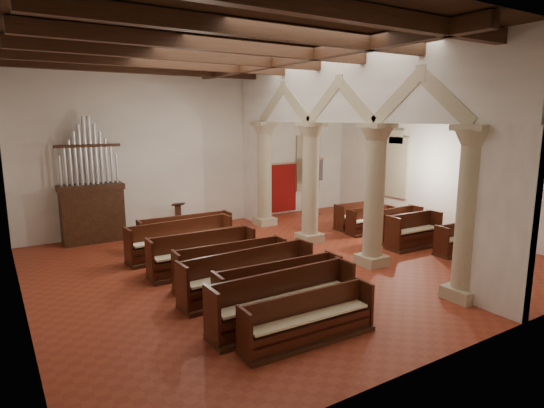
% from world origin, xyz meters
% --- Properties ---
extents(floor, '(14.00, 14.00, 0.00)m').
position_xyz_m(floor, '(0.00, 0.00, 0.00)').
color(floor, maroon).
rests_on(floor, ground).
extents(ceiling, '(14.00, 14.00, 0.00)m').
position_xyz_m(ceiling, '(0.00, 0.00, 6.00)').
color(ceiling, '#342111').
rests_on(ceiling, wall_back).
extents(wall_back, '(14.00, 0.02, 6.00)m').
position_xyz_m(wall_back, '(0.00, 6.00, 3.00)').
color(wall_back, white).
rests_on(wall_back, floor).
extents(wall_front, '(14.00, 0.02, 6.00)m').
position_xyz_m(wall_front, '(0.00, -6.00, 3.00)').
color(wall_front, white).
rests_on(wall_front, floor).
extents(wall_left, '(0.02, 12.00, 6.00)m').
position_xyz_m(wall_left, '(-7.00, 0.00, 3.00)').
color(wall_left, white).
rests_on(wall_left, floor).
extents(wall_right, '(0.02, 12.00, 6.00)m').
position_xyz_m(wall_right, '(7.00, 0.00, 3.00)').
color(wall_right, white).
rests_on(wall_right, floor).
extents(ceiling_beams, '(13.80, 11.80, 0.30)m').
position_xyz_m(ceiling_beams, '(0.00, 0.00, 5.82)').
color(ceiling_beams, '#3F2414').
rests_on(ceiling_beams, wall_back).
extents(arcade, '(0.90, 11.90, 6.00)m').
position_xyz_m(arcade, '(1.80, 0.00, 3.56)').
color(arcade, tan).
rests_on(arcade, floor).
extents(window_right_a, '(0.03, 1.00, 2.20)m').
position_xyz_m(window_right_a, '(6.98, -1.50, 2.20)').
color(window_right_a, '#347654').
rests_on(window_right_a, wall_right).
extents(window_right_b, '(0.03, 1.00, 2.20)m').
position_xyz_m(window_right_b, '(6.98, 2.50, 2.20)').
color(window_right_b, '#347654').
rests_on(window_right_b, wall_right).
extents(window_back, '(1.00, 0.03, 2.20)m').
position_xyz_m(window_back, '(5.00, 5.98, 2.20)').
color(window_back, '#347654').
rests_on(window_back, wall_back).
extents(pipe_organ, '(2.10, 0.85, 4.40)m').
position_xyz_m(pipe_organ, '(-4.50, 5.50, 1.37)').
color(pipe_organ, '#3F2414').
rests_on(pipe_organ, floor).
extents(lectern, '(0.48, 0.49, 1.09)m').
position_xyz_m(lectern, '(-1.44, 5.49, 0.45)').
color(lectern, '#331810').
rests_on(lectern, floor).
extents(dossal_curtain, '(1.80, 0.07, 2.17)m').
position_xyz_m(dossal_curtain, '(3.50, 5.92, 1.17)').
color(dossal_curtain, maroon).
rests_on(dossal_curtain, floor).
extents(processional_banner, '(0.60, 0.76, 2.62)m').
position_xyz_m(processional_banner, '(4.83, 5.01, 0.83)').
color(processional_banner, '#3F2414').
rests_on(processional_banner, floor).
extents(hymnal_box_a, '(0.40, 0.36, 0.34)m').
position_xyz_m(hymnal_box_a, '(-1.01, -3.67, 0.27)').
color(hymnal_box_a, navy).
rests_on(hymnal_box_a, floor).
extents(hymnal_box_b, '(0.38, 0.32, 0.36)m').
position_xyz_m(hymnal_box_b, '(-1.46, -1.96, 0.28)').
color(hymnal_box_b, '#16279B').
rests_on(hymnal_box_b, floor).
extents(hymnal_box_c, '(0.42, 0.38, 0.35)m').
position_xyz_m(hymnal_box_c, '(-0.07, -1.14, 0.28)').
color(hymnal_box_c, navy).
rests_on(hymnal_box_c, floor).
extents(tube_heater_a, '(1.08, 0.20, 0.11)m').
position_xyz_m(tube_heater_a, '(-3.00, -3.80, 0.16)').
color(tube_heater_a, silver).
rests_on(tube_heater_a, floor).
extents(tube_heater_b, '(1.08, 0.19, 0.11)m').
position_xyz_m(tube_heater_b, '(-1.75, -4.19, 0.16)').
color(tube_heater_b, white).
rests_on(tube_heater_b, floor).
extents(nave_pew_0, '(2.83, 0.71, 0.95)m').
position_xyz_m(nave_pew_0, '(-2.51, -4.24, 0.31)').
color(nave_pew_0, '#3F2414').
rests_on(nave_pew_0, floor).
extents(nave_pew_1, '(3.29, 0.76, 1.13)m').
position_xyz_m(nave_pew_1, '(-2.54, -3.43, 0.37)').
color(nave_pew_1, '#3F2414').
rests_on(nave_pew_1, floor).
extents(nave_pew_2, '(3.06, 0.81, 1.06)m').
position_xyz_m(nave_pew_2, '(-2.15, -2.68, 0.35)').
color(nave_pew_2, '#3F2414').
rests_on(nave_pew_2, floor).
extents(nave_pew_3, '(3.48, 0.89, 1.11)m').
position_xyz_m(nave_pew_3, '(-2.37, -1.65, 0.36)').
color(nave_pew_3, '#3F2414').
rests_on(nave_pew_3, floor).
extents(nave_pew_4, '(3.01, 0.81, 1.04)m').
position_xyz_m(nave_pew_4, '(-2.33, -0.67, 0.34)').
color(nave_pew_4, '#3F2414').
rests_on(nave_pew_4, floor).
extents(nave_pew_5, '(2.99, 0.83, 1.12)m').
position_xyz_m(nave_pew_5, '(-2.63, 0.48, 0.37)').
color(nave_pew_5, '#3F2414').
rests_on(nave_pew_5, floor).
extents(nave_pew_6, '(3.01, 0.73, 0.97)m').
position_xyz_m(nave_pew_6, '(-2.34, 1.12, 0.32)').
color(nave_pew_6, '#3F2414').
rests_on(nave_pew_6, floor).
extents(nave_pew_7, '(3.34, 0.95, 1.12)m').
position_xyz_m(nave_pew_7, '(-2.60, 2.18, 0.37)').
color(nave_pew_7, '#3F2414').
rests_on(nave_pew_7, floor).
extents(nave_pew_8, '(3.11, 0.77, 1.05)m').
position_xyz_m(nave_pew_8, '(-2.06, 3.13, 0.35)').
color(nave_pew_8, '#3F2414').
rests_on(nave_pew_8, floor).
extents(aisle_pew_0, '(1.72, 0.73, 0.97)m').
position_xyz_m(aisle_pew_0, '(4.91, -2.15, 0.33)').
color(aisle_pew_0, '#3F2414').
rests_on(aisle_pew_0, floor).
extents(aisle_pew_1, '(1.99, 0.82, 1.13)m').
position_xyz_m(aisle_pew_1, '(4.27, -0.91, 0.38)').
color(aisle_pew_1, '#3F2414').
rests_on(aisle_pew_1, floor).
extents(aisle_pew_2, '(2.13, 0.84, 1.10)m').
position_xyz_m(aisle_pew_2, '(4.56, 0.10, 0.37)').
color(aisle_pew_2, '#3F2414').
rests_on(aisle_pew_2, floor).
extents(aisle_pew_3, '(1.94, 0.75, 0.96)m').
position_xyz_m(aisle_pew_3, '(4.42, 1.24, 0.32)').
color(aisle_pew_3, '#3F2414').
rests_on(aisle_pew_3, floor).
extents(aisle_pew_4, '(2.04, 0.69, 0.99)m').
position_xyz_m(aisle_pew_4, '(4.62, 2.10, 0.33)').
color(aisle_pew_4, '#3F2414').
rests_on(aisle_pew_4, floor).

